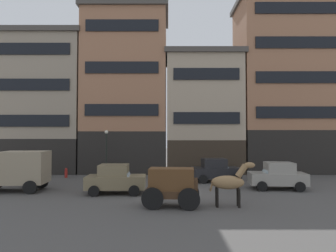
# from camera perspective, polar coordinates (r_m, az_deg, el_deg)

# --- Properties ---
(ground_plane) EXTENTS (120.00, 120.00, 0.00)m
(ground_plane) POSITION_cam_1_polar(r_m,az_deg,el_deg) (18.12, 1.04, -13.63)
(ground_plane) COLOR #4C4947
(building_far_left) EXTENTS (8.45, 6.16, 13.94)m
(building_far_left) POSITION_cam_1_polar(r_m,az_deg,el_deg) (31.39, -23.75, 4.37)
(building_far_left) COLOR black
(building_far_left) RESTS_ON ground_plane
(building_center_left) EXTENTS (8.65, 6.16, 16.46)m
(building_center_left) POSITION_cam_1_polar(r_m,az_deg,el_deg) (29.28, -8.71, 7.16)
(building_center_left) COLOR black
(building_center_left) RESTS_ON ground_plane
(building_center_right) EXTENTS (7.82, 6.16, 11.95)m
(building_center_right) POSITION_cam_1_polar(r_m,az_deg,el_deg) (28.92, 6.93, 2.76)
(building_center_right) COLOR #33281E
(building_center_right) RESTS_ON ground_plane
(building_far_right) EXTENTS (10.35, 6.16, 17.78)m
(building_far_right) POSITION_cam_1_polar(r_m,az_deg,el_deg) (31.58, 23.00, 7.84)
(building_far_right) COLOR black
(building_far_right) RESTS_ON ground_plane
(cargo_wagon) EXTENTS (3.01, 1.72, 1.98)m
(cargo_wagon) POSITION_cam_1_polar(r_m,az_deg,el_deg) (14.67, 0.74, -11.86)
(cargo_wagon) COLOR #3D2819
(cargo_wagon) RESTS_ON ground_plane
(draft_horse) EXTENTS (2.35, 0.73, 2.30)m
(draft_horse) POSITION_cam_1_polar(r_m,az_deg,el_deg) (14.99, 12.30, -11.13)
(draft_horse) COLOR #937047
(draft_horse) RESTS_ON ground_plane
(delivery_truck_near) EXTENTS (4.45, 2.37, 2.62)m
(delivery_truck_near) POSITION_cam_1_polar(r_m,az_deg,el_deg) (21.07, -28.95, -7.82)
(delivery_truck_near) COLOR black
(delivery_truck_near) RESTS_ON ground_plane
(sedan_dark) EXTENTS (3.83, 2.12, 1.83)m
(sedan_dark) POSITION_cam_1_polar(r_m,az_deg,el_deg) (20.67, 21.34, -9.47)
(sedan_dark) COLOR gray
(sedan_dark) RESTS_ON ground_plane
(sedan_light) EXTENTS (3.84, 2.16, 1.83)m
(sedan_light) POSITION_cam_1_polar(r_m,az_deg,el_deg) (22.64, 9.50, -8.89)
(sedan_light) COLOR black
(sedan_light) RESTS_ON ground_plane
(sedan_parked_curb) EXTENTS (3.75, 1.96, 1.83)m
(sedan_parked_curb) POSITION_cam_1_polar(r_m,az_deg,el_deg) (18.19, -10.87, -10.62)
(sedan_parked_curb) COLOR #7A6B4C
(sedan_parked_curb) RESTS_ON ground_plane
(pedestrian_officer) EXTENTS (0.48, 0.48, 1.79)m
(pedestrian_officer) POSITION_cam_1_polar(r_m,az_deg,el_deg) (26.09, -30.85, -7.57)
(pedestrian_officer) COLOR black
(pedestrian_officer) RESTS_ON ground_plane
(streetlamp_curbside) EXTENTS (0.32, 0.32, 4.12)m
(streetlamp_curbside) POSITION_cam_1_polar(r_m,az_deg,el_deg) (25.15, -12.70, -4.15)
(streetlamp_curbside) COLOR black
(streetlamp_curbside) RESTS_ON ground_plane
(fire_hydrant_curbside) EXTENTS (0.24, 0.24, 0.83)m
(fire_hydrant_curbside) POSITION_cam_1_polar(r_m,az_deg,el_deg) (25.99, -20.35, -8.97)
(fire_hydrant_curbside) COLOR maroon
(fire_hydrant_curbside) RESTS_ON ground_plane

